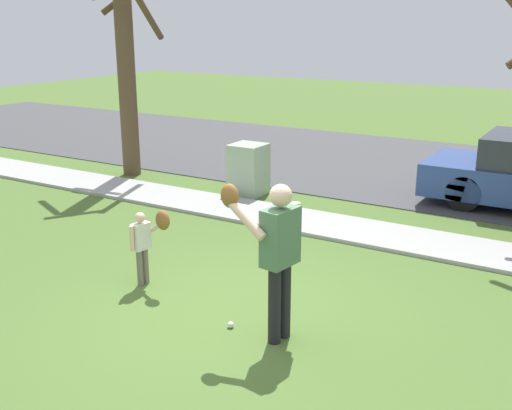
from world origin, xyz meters
TOP-DOWN VIEW (x-y plane):
  - ground_plane at (0.00, 3.50)m, footprint 48.00×48.00m
  - sidewalk_strip at (0.00, 3.60)m, footprint 36.00×1.20m
  - road_surface at (0.00, 8.60)m, footprint 36.00×6.80m
  - person_adult at (0.66, -0.16)m, footprint 0.77×0.62m
  - person_child at (-1.45, 0.24)m, footprint 0.49×0.37m
  - baseball at (0.11, -0.20)m, footprint 0.07×0.07m
  - utility_cabinet at (-2.65, 4.68)m, footprint 0.65×0.64m
  - street_tree_far at (-5.75, 4.73)m, footprint 1.85×1.88m

SIDE VIEW (x-z plane):
  - ground_plane at x=0.00m, z-range 0.00..0.00m
  - road_surface at x=0.00m, z-range 0.00..0.02m
  - sidewalk_strip at x=0.00m, z-range 0.00..0.06m
  - baseball at x=0.11m, z-range 0.00..0.07m
  - utility_cabinet at x=-2.65m, z-range 0.00..1.01m
  - person_child at x=-1.45m, z-range 0.16..1.19m
  - person_adult at x=0.66m, z-range 0.20..1.95m
  - street_tree_far at x=-5.75m, z-range 0.16..5.43m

